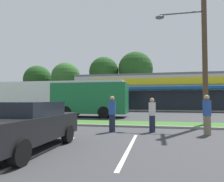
{
  "coord_description": "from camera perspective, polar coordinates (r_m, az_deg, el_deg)",
  "views": [
    {
      "loc": [
        3.84,
        1.04,
        1.55
      ],
      "look_at": [
        0.33,
        18.1,
        2.3
      ],
      "focal_mm": 33.06,
      "sensor_mm": 36.0,
      "label": 1
    }
  ],
  "objects": [
    {
      "name": "storefront_building",
      "position": [
        35.67,
        13.52,
        -0.62
      ],
      "size": [
        25.9,
        14.71,
        5.31
      ],
      "color": "#BCB7AD",
      "rests_on": "ground_plane"
    },
    {
      "name": "car_2",
      "position": [
        6.97,
        -22.83,
        -8.69
      ],
      "size": [
        1.86,
        4.36,
        1.49
      ],
      "rotation": [
        0.0,
        0.0,
        -1.57
      ],
      "color": "black",
      "rests_on": "ground_plane"
    },
    {
      "name": "tree_mid_left",
      "position": [
        44.1,
        -2.27,
        5.32
      ],
      "size": [
        6.28,
        6.28,
        10.68
      ],
      "color": "#473323",
      "rests_on": "ground_plane"
    },
    {
      "name": "city_bus",
      "position": [
        19.97,
        -13.57,
        -1.78
      ],
      "size": [
        12.31,
        2.73,
        3.25
      ],
      "rotation": [
        0.0,
        0.0,
        3.15
      ],
      "color": "#196638",
      "rests_on": "ground_plane"
    },
    {
      "name": "curb_lip",
      "position": [
        12.44,
        -6.53,
        -9.34
      ],
      "size": [
        56.0,
        0.24,
        0.12
      ],
      "primitive_type": "cube",
      "color": "gray",
      "rests_on": "ground_plane"
    },
    {
      "name": "pedestrian_mid",
      "position": [
        10.08,
        0.04,
        -6.33
      ],
      "size": [
        0.35,
        0.35,
        1.74
      ],
      "rotation": [
        0.0,
        0.0,
        4.48
      ],
      "color": "#1E2338",
      "rests_on": "ground_plane"
    },
    {
      "name": "tree_left",
      "position": [
        46.64,
        -12.67,
        3.83
      ],
      "size": [
        6.27,
        6.27,
        9.77
      ],
      "color": "#473323",
      "rests_on": "ground_plane"
    },
    {
      "name": "tree_far_left",
      "position": [
        51.49,
        -19.86,
        3.0
      ],
      "size": [
        6.5,
        6.5,
        9.58
      ],
      "color": "#473323",
      "rests_on": "ground_plane"
    },
    {
      "name": "parking_stripe_2",
      "position": [
        6.7,
        -18.55,
        -15.71
      ],
      "size": [
        0.12,
        4.8,
        0.01
      ],
      "primitive_type": "cube",
      "color": "silver",
      "rests_on": "ground_plane"
    },
    {
      "name": "utility_pole",
      "position": [
        13.83,
        23.6,
        12.74
      ],
      "size": [
        3.03,
        2.4,
        9.57
      ],
      "color": "#4C3826",
      "rests_on": "ground_plane"
    },
    {
      "name": "grass_median",
      "position": [
        13.6,
        -4.91,
        -8.76
      ],
      "size": [
        56.0,
        2.2,
        0.12
      ],
      "primitive_type": "cube",
      "color": "#386B28",
      "rests_on": "ground_plane"
    },
    {
      "name": "parking_stripe_3",
      "position": [
        6.99,
        4.88,
        -15.26
      ],
      "size": [
        0.12,
        4.8,
        0.01
      ],
      "primitive_type": "cube",
      "color": "silver",
      "rests_on": "ground_plane"
    },
    {
      "name": "tree_mid",
      "position": [
        43.33,
        6.5,
        6.04
      ],
      "size": [
        7.18,
        7.18,
        11.55
      ],
      "color": "#473323",
      "rests_on": "ground_plane"
    },
    {
      "name": "pedestrian_near_bench",
      "position": [
        10.2,
        11.05,
        -6.48
      ],
      "size": [
        0.33,
        0.33,
        1.65
      ],
      "rotation": [
        0.0,
        0.0,
        5.63
      ],
      "color": "#1E2338",
      "rests_on": "ground_plane"
    },
    {
      "name": "bus_stop_bench",
      "position": [
        14.39,
        -27.45,
        -6.37
      ],
      "size": [
        1.6,
        0.45,
        0.95
      ],
      "rotation": [
        0.0,
        0.0,
        3.14
      ],
      "color": "brown",
      "rests_on": "ground_plane"
    },
    {
      "name": "pedestrian_far",
      "position": [
        10.1,
        24.8,
        -5.99
      ],
      "size": [
        0.36,
        0.36,
        1.77
      ],
      "rotation": [
        0.0,
        0.0,
        5.25
      ],
      "color": "#726651",
      "rests_on": "ground_plane"
    }
  ]
}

